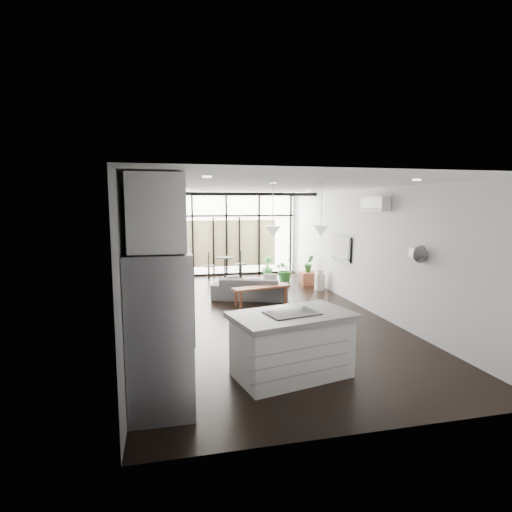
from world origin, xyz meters
name	(u,v)px	position (x,y,z in m)	size (l,w,h in m)	color
floor	(259,312)	(0.00, 0.00, 0.00)	(5.00, 10.00, 0.00)	black
ceiling	(259,188)	(0.00, 0.00, 2.80)	(5.00, 10.00, 0.00)	silver
wall_left	(144,254)	(-2.50, 0.00, 1.40)	(0.02, 10.00, 2.80)	#BCBCBF
wall_right	(361,248)	(2.50, 0.00, 1.40)	(0.02, 10.00, 2.80)	#BCBCBF
wall_back	(226,235)	(0.00, 5.00, 1.40)	(5.00, 0.02, 2.80)	#BCBCBF
wall_front	(370,306)	(0.00, -5.00, 1.40)	(5.00, 0.02, 2.80)	#BCBCBF
glazing	(226,235)	(0.00, 4.88, 1.40)	(5.00, 0.20, 2.80)	black
skylight	(230,194)	(0.00, 4.00, 2.77)	(4.70, 1.90, 0.06)	silver
neighbour_building	(226,243)	(0.00, 4.95, 1.10)	(3.50, 0.02, 1.60)	beige
island	(292,345)	(-0.33, -3.44, 0.46)	(1.69, 1.00, 0.92)	white
cooktop	(292,313)	(-0.33, -3.44, 0.93)	(0.72, 0.48, 0.01)	black
fridge	(161,331)	(-2.12, -3.95, 0.95)	(0.74, 0.92, 1.90)	gray
appliance_column	(154,289)	(-2.20, -3.05, 1.28)	(0.66, 0.69, 2.56)	white
upper_cabinets	(158,212)	(-2.12, -3.50, 2.35)	(0.62, 1.75, 0.86)	white
pendant_left	(273,232)	(-0.40, -2.65, 2.02)	(0.26, 0.26, 0.18)	silver
pendant_right	(321,231)	(0.40, -2.65, 2.02)	(0.26, 0.26, 0.18)	silver
sofa	(250,284)	(0.07, 1.28, 0.38)	(1.95, 0.57, 0.76)	#4D4D4F
console_bench	(261,296)	(0.19, 0.59, 0.23)	(1.43, 0.36, 0.46)	brown
pouf	(234,288)	(-0.25, 1.85, 0.18)	(0.46, 0.46, 0.37)	beige
crate	(309,278)	(2.21, 2.73, 0.19)	(0.50, 0.50, 0.38)	brown
plant_tall	(285,272)	(1.65, 3.36, 0.30)	(0.68, 0.76, 0.59)	#286E2B
plant_med	(267,271)	(1.30, 4.26, 0.20)	(0.39, 0.70, 0.39)	#286E2B
plant_crate	(309,268)	(2.21, 2.73, 0.50)	(0.30, 0.54, 0.24)	#286E2B
milk_can	(320,280)	(2.25, 1.93, 0.29)	(0.30, 0.30, 0.59)	silver
bistro_set	(225,267)	(-0.15, 4.27, 0.38)	(1.60, 0.64, 0.77)	black
tv	(341,248)	(2.46, 1.00, 1.30)	(0.05, 1.10, 0.65)	black
ac_unit	(375,204)	(2.38, -0.80, 2.45)	(0.22, 0.90, 0.30)	white
framed_art	(144,250)	(-2.47, -0.50, 1.55)	(0.04, 0.70, 0.90)	black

